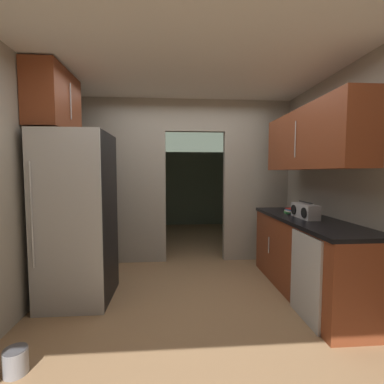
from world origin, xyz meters
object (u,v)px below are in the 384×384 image
dishwasher (305,278)px  boombox (305,211)px  paint_can (16,361)px  refrigerator (78,217)px  book_stack (290,211)px

dishwasher → boombox: (0.27, 0.56, 0.57)m
dishwasher → boombox: 0.85m
boombox → paint_can: (-2.69, -1.09, -0.90)m
dishwasher → boombox: size_ratio=2.01×
refrigerator → boombox: refrigerator is taller
refrigerator → dishwasher: 2.48m
dishwasher → book_stack: book_stack is taller
book_stack → paint_can: (-2.67, -1.45, -0.85)m
boombox → book_stack: 0.36m
refrigerator → paint_can: size_ratio=10.16×
refrigerator → dishwasher: size_ratio=2.21×
boombox → book_stack: bearing=91.8°
book_stack → boombox: bearing=-88.2°
paint_can → boombox: bearing=22.2°
dishwasher → paint_can: 2.50m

